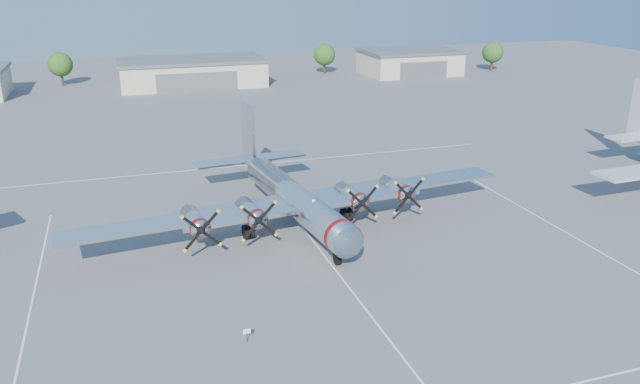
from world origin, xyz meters
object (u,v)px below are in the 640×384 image
object	(u,v)px
tree_far_east	(493,52)
info_placard	(247,333)
hangar_center	(192,72)
tree_west	(60,65)
main_bomber_b29	(292,223)
hangar_east	(409,62)
tree_east	(324,55)

from	to	relation	value
tree_far_east	info_placard	size ratio (longest dim) A/B	7.24
hangar_center	tree_west	distance (m)	26.30
tree_west	main_bomber_b29	world-z (taller)	tree_west
hangar_east	main_bomber_b29	bearing A→B (deg)	-122.61
tree_east	tree_far_east	size ratio (longest dim) A/B	1.00
hangar_center	tree_far_east	xyz separation A→B (m)	(68.00, -1.96, 1.51)
hangar_east	main_bomber_b29	size ratio (longest dim) A/B	0.51
tree_far_east	info_placard	bearing A→B (deg)	-129.76
hangar_center	tree_east	bearing A→B (deg)	11.38
tree_east	main_bomber_b29	size ratio (longest dim) A/B	0.16
tree_east	hangar_east	bearing A→B (deg)	-18.54
info_placard	tree_east	bearing A→B (deg)	66.72
hangar_east	info_placard	xyz separation A→B (m)	(-56.59, -94.02, -2.07)
tree_far_east	tree_east	bearing A→B (deg)	168.11
hangar_center	hangar_east	bearing A→B (deg)	0.00
tree_west	info_placard	xyz separation A→B (m)	(16.41, -102.06, -3.58)
tree_west	info_placard	world-z (taller)	tree_west
tree_east	main_bomber_b29	xyz separation A→B (m)	(-30.65, -82.09, -4.22)
hangar_center	info_placard	xyz separation A→B (m)	(-8.59, -94.02, -2.07)
info_placard	main_bomber_b29	bearing A→B (deg)	63.97
hangar_east	tree_west	world-z (taller)	tree_west
tree_far_east	hangar_east	bearing A→B (deg)	174.39
hangar_east	info_placard	bearing A→B (deg)	-121.04
tree_far_east	tree_west	bearing A→B (deg)	173.86
tree_far_east	main_bomber_b29	distance (m)	101.10
tree_east	main_bomber_b29	distance (m)	87.73
main_bomber_b29	info_placard	xyz separation A→B (m)	(-7.94, -17.97, 0.65)
hangar_center	hangar_east	world-z (taller)	same
info_placard	tree_west	bearing A→B (deg)	96.95
main_bomber_b29	info_placard	size ratio (longest dim) A/B	44.24
tree_west	info_placard	bearing A→B (deg)	-80.87
hangar_east	tree_far_east	xyz separation A→B (m)	(20.00, -1.96, 1.51)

